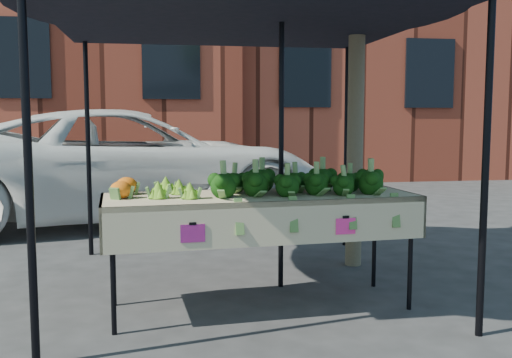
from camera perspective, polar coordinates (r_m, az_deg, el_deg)
name	(u,v)px	position (r m, az deg, el deg)	size (l,w,h in m)	color
ground	(264,310)	(4.59, 0.76, -12.86)	(90.00, 90.00, 0.00)	#29292C
table	(260,251)	(4.53, 0.43, -7.20)	(2.45, 0.97, 0.90)	beige
canopy	(240,132)	(5.01, -1.60, 4.68)	(3.16, 3.16, 2.74)	black
broccoli_heap	(300,178)	(4.53, 4.43, 0.07)	(1.45, 0.55, 0.24)	black
romanesco_cluster	(173,184)	(4.41, -8.20, -0.49)	(0.41, 0.55, 0.18)	#84B930
cauliflower_pair	(124,186)	(4.44, -12.98, -0.64)	(0.21, 0.41, 0.16)	orange
vehicle	(128,19)	(8.80, -12.62, 15.25)	(2.70, 1.63, 5.85)	white
street_tree	(357,30)	(5.90, 10.00, 14.36)	(2.39, 2.39, 4.70)	#1E4C14
building_right	(416,28)	(18.70, 15.60, 14.24)	(12.00, 8.00, 8.50)	maroon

